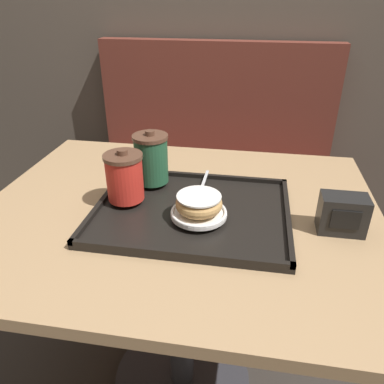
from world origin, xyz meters
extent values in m
plane|color=#332D28|center=(0.00, 0.00, 0.00)|extent=(12.00, 12.00, 0.00)
cube|color=brown|center=(-0.01, 0.84, 0.23)|extent=(1.15, 0.44, 0.45)
cube|color=brown|center=(-0.01, 1.02, 0.73)|extent=(1.15, 0.08, 0.55)
cube|color=tan|center=(0.00, 0.00, 0.69)|extent=(1.03, 0.84, 0.03)
cylinder|color=#333338|center=(0.00, 0.00, 0.34)|extent=(0.08, 0.08, 0.67)
cylinder|color=#333338|center=(0.00, 0.00, 0.01)|extent=(0.46, 0.46, 0.02)
cube|color=black|center=(0.04, -0.03, 0.71)|extent=(0.48, 0.39, 0.01)
cube|color=black|center=(0.04, -0.21, 0.72)|extent=(0.48, 0.01, 0.01)
cube|color=black|center=(0.04, 0.16, 0.72)|extent=(0.48, 0.01, 0.01)
cube|color=black|center=(-0.20, -0.03, 0.72)|extent=(0.01, 0.39, 0.01)
cube|color=black|center=(0.27, -0.03, 0.72)|extent=(0.01, 0.39, 0.01)
cylinder|color=red|center=(-0.14, -0.01, 0.78)|extent=(0.09, 0.09, 0.11)
cylinder|color=brown|center=(-0.14, -0.01, 0.85)|extent=(0.10, 0.10, 0.01)
cylinder|color=brown|center=(-0.14, -0.01, 0.86)|extent=(0.03, 0.03, 0.01)
cylinder|color=#235638|center=(-0.10, 0.09, 0.79)|extent=(0.09, 0.09, 0.13)
cylinder|color=brown|center=(-0.10, 0.09, 0.86)|extent=(0.10, 0.10, 0.01)
cylinder|color=brown|center=(-0.10, 0.09, 0.87)|extent=(0.03, 0.03, 0.01)
cylinder|color=white|center=(0.06, -0.07, 0.73)|extent=(0.14, 0.14, 0.01)
torus|color=white|center=(0.06, -0.07, 0.74)|extent=(0.14, 0.14, 0.01)
torus|color=tan|center=(0.06, -0.07, 0.76)|extent=(0.11, 0.11, 0.04)
cylinder|color=white|center=(0.06, -0.07, 0.78)|extent=(0.11, 0.11, 0.00)
ellipsoid|color=silver|center=(0.05, 0.04, 0.73)|extent=(0.02, 0.04, 0.01)
cube|color=silver|center=(0.05, 0.12, 0.73)|extent=(0.01, 0.13, 0.00)
cube|color=black|center=(0.39, -0.04, 0.75)|extent=(0.11, 0.06, 0.09)
cube|color=black|center=(0.39, -0.07, 0.75)|extent=(0.06, 0.00, 0.05)
camera|label=1|loc=(0.17, -0.82, 1.21)|focal=35.00mm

